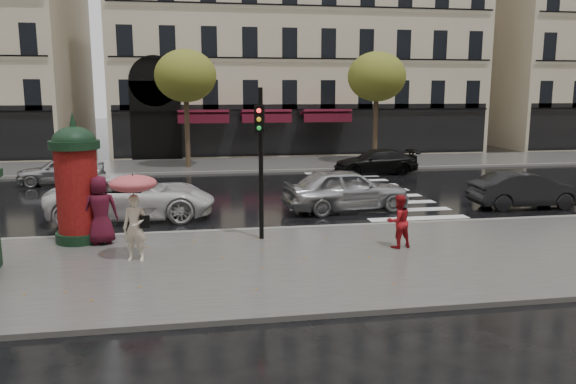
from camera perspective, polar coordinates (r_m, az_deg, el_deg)
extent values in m
plane|color=black|center=(14.83, -2.64, -6.99)|extent=(160.00, 160.00, 0.00)
cube|color=#474744|center=(14.34, -2.39, -7.35)|extent=(90.00, 7.00, 0.12)
cube|color=#474744|center=(33.39, -6.63, 2.74)|extent=(90.00, 6.00, 0.12)
cube|color=slate|center=(17.68, -3.83, -3.92)|extent=(90.00, 0.25, 0.14)
cube|color=slate|center=(30.42, -6.33, 2.03)|extent=(90.00, 0.25, 0.14)
cube|color=silver|center=(25.27, 8.27, 0.15)|extent=(3.60, 11.75, 0.01)
cube|color=#B7A88C|center=(45.08, 0.30, 17.41)|extent=(26.00, 14.00, 20.00)
cylinder|color=#38281C|center=(32.11, -10.22, 6.90)|extent=(0.28, 0.28, 5.20)
ellipsoid|color=#5F6820|center=(32.07, -10.37, 11.54)|extent=(3.40, 3.40, 2.89)
cylinder|color=#38281C|center=(33.85, 8.89, 7.11)|extent=(0.28, 0.28, 5.20)
ellipsoid|color=#5F6820|center=(33.81, 9.01, 11.51)|extent=(3.40, 3.40, 2.89)
imported|color=#F1E1C7|center=(14.74, -15.26, -3.54)|extent=(0.70, 0.54, 1.71)
cylinder|color=black|center=(14.62, -15.37, -1.37)|extent=(0.02, 0.02, 1.08)
ellipsoid|color=#CB2648|center=(14.52, -15.48, 0.83)|extent=(1.18, 1.18, 0.41)
cone|color=black|center=(14.48, -15.52, 1.76)|extent=(0.04, 0.04, 0.09)
cube|color=black|center=(14.61, -14.34, -2.93)|extent=(0.25, 0.11, 0.32)
imported|color=#A5141A|center=(15.72, 11.16, -2.93)|extent=(0.83, 0.71, 1.48)
imported|color=#480E1F|center=(16.61, -18.52, -1.74)|extent=(1.05, 0.79, 1.95)
cylinder|color=black|center=(17.29, -20.34, -4.22)|extent=(1.34, 1.34, 0.29)
cylinder|color=maroon|center=(17.02, -20.62, 0.17)|extent=(1.15, 1.15, 2.40)
cylinder|color=black|center=(16.85, -20.90, 4.51)|extent=(1.38, 1.38, 0.24)
ellipsoid|color=black|center=(16.84, -20.92, 4.84)|extent=(1.19, 1.19, 0.83)
cone|color=black|center=(16.80, -21.06, 6.95)|extent=(0.19, 0.19, 0.43)
cylinder|color=black|center=(16.11, -2.76, 2.79)|extent=(0.13, 0.13, 4.37)
cube|color=black|center=(15.76, -2.92, 7.40)|extent=(0.31, 0.26, 0.76)
imported|color=#A6A7AB|center=(20.84, 5.91, 0.27)|extent=(4.89, 2.50, 1.59)
imported|color=black|center=(23.12, 23.02, 0.21)|extent=(4.22, 1.61, 1.37)
imported|color=white|center=(20.13, -15.50, -0.45)|extent=(5.68, 2.71, 1.56)
imported|color=black|center=(30.39, 8.89, 3.06)|extent=(4.50, 1.89, 1.30)
imported|color=#98999C|center=(28.69, -22.02, 2.07)|extent=(4.16, 2.12, 1.36)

